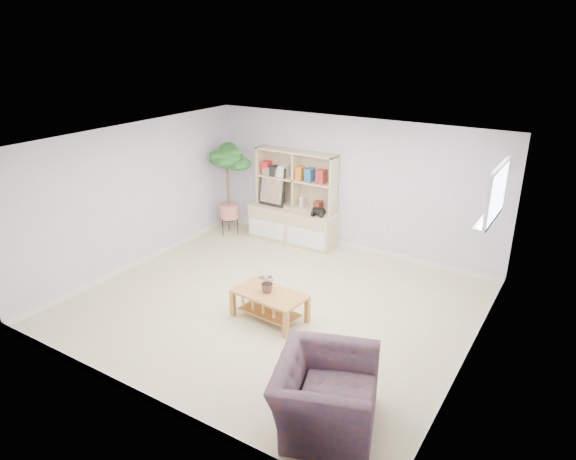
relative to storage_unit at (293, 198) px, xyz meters
The scene contains 14 objects.
floor 2.62m from the storage_unit, 64.95° to the right, with size 5.50×5.00×0.01m, color beige.
ceiling 2.91m from the storage_unit, 64.95° to the right, with size 5.50×5.00×0.01m, color white.
walls 2.50m from the storage_unit, 64.95° to the right, with size 5.51×5.01×2.40m.
baseboard 2.60m from the storage_unit, 64.95° to the right, with size 5.50×5.00×0.10m, color white, non-canonical shape.
window 4.27m from the storage_unit, 23.47° to the right, with size 0.10×0.98×0.68m, color silver, non-canonical shape.
window_sill 4.14m from the storage_unit, 23.81° to the right, with size 0.14×1.00×0.04m, color white.
storage_unit is the anchor object (origin of this frame).
poster 0.47m from the storage_unit, behind, with size 0.54×0.12×0.74m, color yellow, non-canonical shape.
toy_truck 0.62m from the storage_unit, ahead, with size 0.29×0.20×0.15m, color black, non-canonical shape.
coffee_table 2.95m from the storage_unit, 65.01° to the right, with size 1.00×0.55×0.41m, color #A67130, non-canonical shape.
table_plant 2.87m from the storage_unit, 65.52° to the right, with size 0.26×0.22×0.29m, color #145010.
floor_tree 1.30m from the storage_unit, 164.47° to the right, with size 0.66×0.66×1.78m, color #115017, non-canonical shape.
armchair 4.93m from the storage_unit, 54.73° to the right, with size 1.12×0.98×0.83m, color navy.
sill_plant 4.10m from the storage_unit, 21.19° to the right, with size 0.14×0.11×0.24m, color #115017.
Camera 1 is at (3.69, -5.51, 3.77)m, focal length 32.00 mm.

